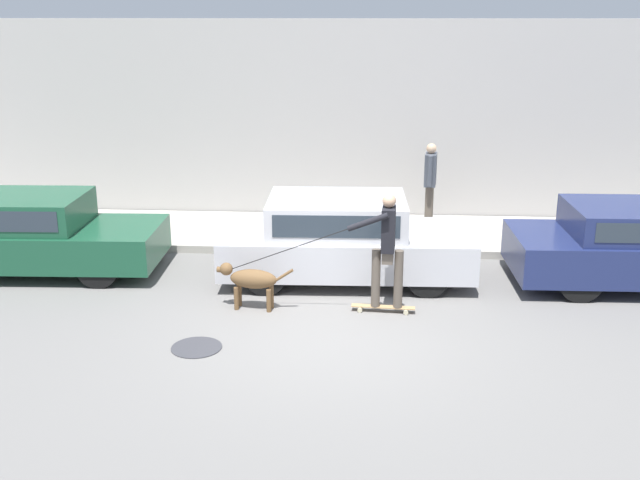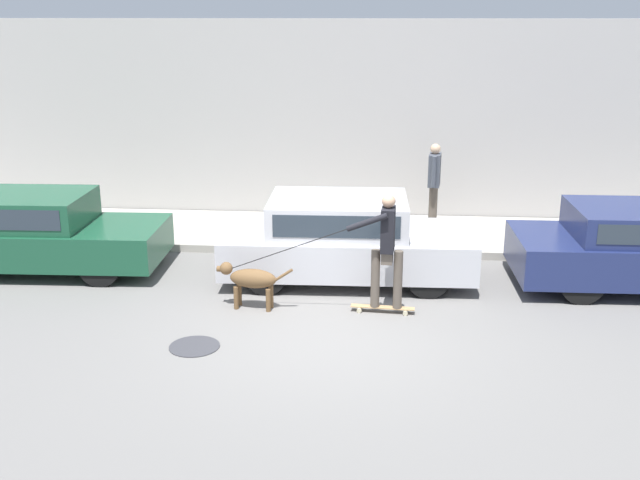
{
  "view_description": "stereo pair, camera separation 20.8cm",
  "coord_description": "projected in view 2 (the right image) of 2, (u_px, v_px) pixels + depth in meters",
  "views": [
    {
      "loc": [
        0.51,
        -9.16,
        4.13
      ],
      "look_at": [
        -0.18,
        1.29,
        0.95
      ],
      "focal_mm": 42.0,
      "sensor_mm": 36.0,
      "label": 1
    },
    {
      "loc": [
        0.72,
        -9.15,
        4.13
      ],
      "look_at": [
        -0.18,
        1.29,
        0.95
      ],
      "focal_mm": 42.0,
      "sensor_mm": 36.0,
      "label": 2
    }
  ],
  "objects": [
    {
      "name": "back_wall",
      "position": [
        349.0,
        122.0,
        15.18
      ],
      "size": [
        32.0,
        0.3,
        4.04
      ],
      "color": "#B2ADA8",
      "rests_on": "ground_plane"
    },
    {
      "name": "dog",
      "position": [
        250.0,
        279.0,
        10.82
      ],
      "size": [
        1.13,
        0.36,
        0.68
      ],
      "rotation": [
        0.0,
        0.0,
        3.02
      ],
      "color": "brown",
      "rests_on": "ground_plane"
    },
    {
      "name": "sidewalk_curb",
      "position": [
        344.0,
        233.0,
        14.41
      ],
      "size": [
        30.0,
        2.46,
        0.14
      ],
      "color": "#A39E93",
      "rests_on": "ground_plane"
    },
    {
      "name": "parked_car_1",
      "position": [
        345.0,
        240.0,
        11.99
      ],
      "size": [
        4.03,
        1.9,
        1.34
      ],
      "rotation": [
        0.0,
        0.0,
        0.03
      ],
      "color": "black",
      "rests_on": "ground_plane"
    },
    {
      "name": "ground_plane",
      "position": [
        325.0,
        336.0,
        9.98
      ],
      "size": [
        36.0,
        36.0,
        0.0
      ],
      "primitive_type": "plane",
      "color": "slate"
    },
    {
      "name": "skateboarder",
      "position": [
        386.0,
        246.0,
        10.49
      ],
      "size": [
        2.74,
        0.53,
        1.75
      ],
      "rotation": [
        0.0,
        0.0,
        3.07
      ],
      "color": "beige",
      "rests_on": "ground_plane"
    },
    {
      "name": "parked_car_0",
      "position": [
        32.0,
        233.0,
        12.42
      ],
      "size": [
        4.31,
        1.84,
        1.3
      ],
      "rotation": [
        0.0,
        0.0,
        0.04
      ],
      "color": "black",
      "rests_on": "ground_plane"
    },
    {
      "name": "pedestrian_with_bag",
      "position": [
        434.0,
        182.0,
        14.26
      ],
      "size": [
        0.27,
        0.71,
        1.65
      ],
      "rotation": [
        0.0,
        0.0,
        -0.12
      ],
      "color": "brown",
      "rests_on": "sidewalk_curb"
    },
    {
      "name": "manhole_cover",
      "position": [
        194.0,
        346.0,
        9.67
      ],
      "size": [
        0.66,
        0.66,
        0.01
      ],
      "color": "#38383D",
      "rests_on": "ground_plane"
    }
  ]
}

